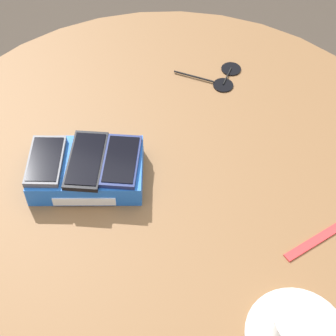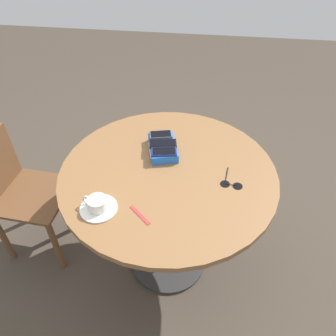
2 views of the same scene
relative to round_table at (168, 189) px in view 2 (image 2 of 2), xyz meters
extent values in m
plane|color=#42382D|center=(0.00, 0.00, -0.65)|extent=(8.00, 8.00, 0.00)
cylinder|color=#2D2D2D|center=(0.00, 0.00, -0.64)|extent=(0.47, 0.47, 0.02)
cylinder|color=#2D2D2D|center=(0.00, 0.00, -0.27)|extent=(0.07, 0.07, 0.73)
cylinder|color=brown|center=(0.00, 0.00, 0.11)|extent=(1.06, 1.06, 0.03)
cube|color=blue|center=(-0.15, -0.05, 0.15)|extent=(0.24, 0.18, 0.05)
cube|color=white|center=(-0.13, -0.11, 0.14)|extent=(0.11, 0.03, 0.02)
cube|color=#515156|center=(-0.22, -0.07, 0.18)|extent=(0.09, 0.13, 0.01)
cube|color=black|center=(-0.22, -0.07, 0.19)|extent=(0.08, 0.12, 0.00)
cube|color=black|center=(-0.15, -0.05, 0.18)|extent=(0.09, 0.15, 0.01)
cube|color=black|center=(-0.15, -0.05, 0.18)|extent=(0.08, 0.13, 0.00)
cube|color=navy|center=(-0.08, -0.03, 0.18)|extent=(0.09, 0.13, 0.01)
cube|color=black|center=(-0.08, -0.03, 0.18)|extent=(0.08, 0.12, 0.00)
cylinder|color=silver|center=(0.28, -0.26, 0.13)|extent=(0.16, 0.16, 0.01)
cylinder|color=silver|center=(0.28, -0.26, 0.16)|extent=(0.08, 0.08, 0.05)
cylinder|color=olive|center=(0.28, -0.26, 0.18)|extent=(0.07, 0.07, 0.00)
torus|color=silver|center=(0.27, -0.31, 0.16)|extent=(0.02, 0.06, 0.06)
cube|color=red|center=(0.29, -0.08, 0.13)|extent=(0.10, 0.10, 0.00)
cylinder|color=black|center=(0.06, 0.33, 0.13)|extent=(0.04, 0.04, 0.00)
cylinder|color=black|center=(0.05, 0.27, 0.13)|extent=(0.04, 0.04, 0.00)
cylinder|color=black|center=(0.06, 0.30, 0.13)|extent=(0.01, 0.06, 0.00)
cylinder|color=black|center=(-0.01, 0.28, 0.13)|extent=(0.09, 0.02, 0.00)
cube|color=brown|center=(-0.06, -0.81, -0.22)|extent=(0.42, 0.42, 0.02)
cylinder|color=brown|center=(0.13, -0.65, -0.44)|extent=(0.04, 0.04, 0.43)
cylinder|color=brown|center=(-0.22, -0.62, -0.44)|extent=(0.04, 0.04, 0.43)
cylinder|color=brown|center=(0.10, -1.00, -0.44)|extent=(0.04, 0.04, 0.43)
cylinder|color=brown|center=(-0.24, -0.97, -0.44)|extent=(0.04, 0.04, 0.43)
camera|label=1|loc=(0.17, -0.65, 0.98)|focal=60.00mm
camera|label=2|loc=(1.16, 0.15, 1.20)|focal=35.00mm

